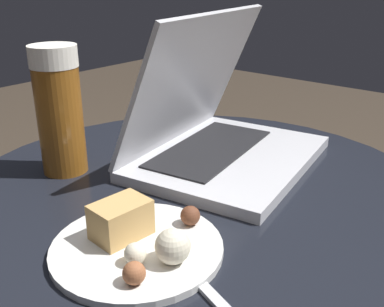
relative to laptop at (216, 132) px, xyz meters
name	(u,v)px	position (x,y,z in m)	size (l,w,h in m)	color
table	(197,255)	(-0.11, -0.04, -0.17)	(0.73, 0.73, 0.56)	black
laptop	(216,132)	(0.00, 0.00, 0.00)	(0.36, 0.30, 0.25)	silver
beer_glass	(59,111)	(-0.19, 0.16, 0.05)	(0.07, 0.07, 0.20)	brown
snack_plate	(138,241)	(-0.27, -0.09, -0.04)	(0.20, 0.20, 0.05)	silver
fork	(180,263)	(-0.26, -0.15, -0.05)	(0.07, 0.16, 0.00)	silver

